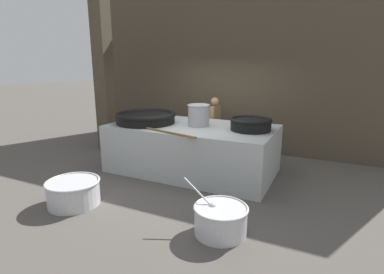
% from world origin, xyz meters
% --- Properties ---
extents(ground_plane, '(60.00, 60.00, 0.00)m').
position_xyz_m(ground_plane, '(0.00, 0.00, 0.00)').
color(ground_plane, '#56514C').
extents(back_wall, '(9.23, 0.24, 4.31)m').
position_xyz_m(back_wall, '(0.00, 2.17, 2.16)').
color(back_wall, '#4C4233').
rests_on(back_wall, ground_plane).
extents(support_pillar, '(0.38, 0.38, 4.31)m').
position_xyz_m(support_pillar, '(-2.81, 0.52, 2.16)').
color(support_pillar, '#4C4233').
rests_on(support_pillar, ground_plane).
extents(hearth_platform, '(3.49, 1.85, 1.02)m').
position_xyz_m(hearth_platform, '(0.00, 0.00, 0.51)').
color(hearth_platform, '#B2B7B7').
rests_on(hearth_platform, ground_plane).
extents(giant_wok_near, '(1.34, 1.34, 0.24)m').
position_xyz_m(giant_wok_near, '(-1.05, -0.20, 1.15)').
color(giant_wok_near, black).
rests_on(giant_wok_near, hearth_platform).
extents(giant_wok_far, '(0.83, 0.83, 0.24)m').
position_xyz_m(giant_wok_far, '(1.25, 0.08, 1.15)').
color(giant_wok_far, black).
rests_on(giant_wok_far, hearth_platform).
extents(stock_pot, '(0.48, 0.48, 0.46)m').
position_xyz_m(stock_pot, '(0.14, 0.03, 1.26)').
color(stock_pot, '#9E9EA3').
rests_on(stock_pot, hearth_platform).
extents(stirring_paddle, '(1.57, 0.47, 0.04)m').
position_xyz_m(stirring_paddle, '(-0.15, -0.84, 1.04)').
color(stirring_paddle, brown).
rests_on(stirring_paddle, hearth_platform).
extents(cook, '(0.35, 0.54, 1.49)m').
position_xyz_m(cook, '(0.01, 1.27, 0.81)').
color(cook, '#9E7551').
rests_on(cook, ground_plane).
extents(prep_bowl_vegetables, '(0.99, 0.76, 0.71)m').
position_xyz_m(prep_bowl_vegetables, '(1.45, -2.11, 0.22)').
color(prep_bowl_vegetables, silver).
rests_on(prep_bowl_vegetables, ground_plane).
extents(prep_bowl_meat, '(0.88, 0.88, 0.42)m').
position_xyz_m(prep_bowl_meat, '(-1.07, -2.34, 0.23)').
color(prep_bowl_meat, silver).
rests_on(prep_bowl_meat, ground_plane).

